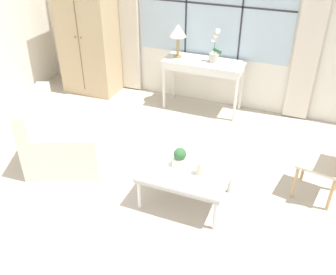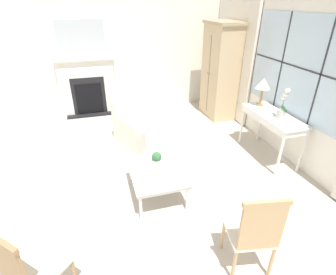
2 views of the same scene
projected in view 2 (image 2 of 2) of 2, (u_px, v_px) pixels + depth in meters
ground_plane at (116, 181)px, 4.08m from camera, size 14.00×14.00×0.00m
wall_back_windowed at (299, 78)px, 4.16m from camera, size 7.20×0.14×2.80m
wall_left at (122, 52)px, 6.14m from camera, size 0.06×7.20×2.80m
fireplace at (87, 84)px, 6.13m from camera, size 0.34×1.33×2.16m
armoire at (221, 71)px, 5.93m from camera, size 0.98×0.63×2.10m
console_table at (273, 119)px, 4.42m from camera, size 1.22×0.49×0.80m
table_lamp at (263, 85)px, 4.56m from camera, size 0.25×0.25×0.50m
potted_orchid at (283, 107)px, 4.17m from camera, size 0.19×0.15×0.50m
armchair_upholstered at (145, 127)px, 5.14m from camera, size 1.18×1.24×0.86m
side_chair_wooden at (255, 231)px, 2.49m from camera, size 0.51×0.51×1.02m
accent_chair_wooden at (25, 267)px, 2.18m from camera, size 0.62×0.62×0.98m
coffee_table at (156, 172)px, 3.63m from camera, size 0.94×0.72×0.43m
potted_plant_small at (157, 159)px, 3.64m from camera, size 0.14×0.14×0.22m
pillar_candle at (156, 172)px, 3.43m from camera, size 0.11×0.11×0.16m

